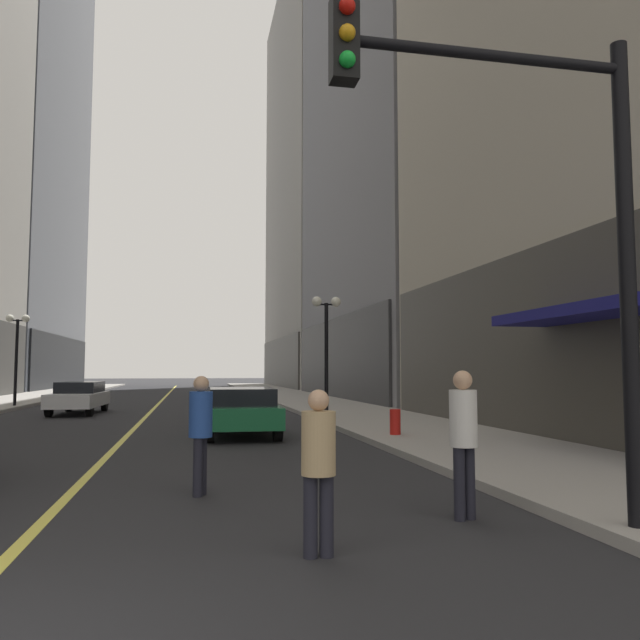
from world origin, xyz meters
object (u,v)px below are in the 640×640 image
car_green (241,410)px  pedestrian_in_white_shirt (464,432)px  traffic_light_near_right (539,191)px  pedestrian_in_blue_hoodie (201,425)px  car_white (79,396)px  pedestrian_in_tan_trench (318,459)px  street_lamp_left_far (17,339)px  fire_hydrant_right (395,425)px  street_lamp_right_mid (326,329)px

car_green → pedestrian_in_white_shirt: pedestrian_in_white_shirt is taller
traffic_light_near_right → pedestrian_in_blue_hoodie: bearing=135.8°
car_white → pedestrian_in_tan_trench: bearing=-75.0°
car_green → street_lamp_left_far: size_ratio=0.98×
car_green → traffic_light_near_right: 12.09m
car_white → fire_hydrant_right: bearing=-51.1°
pedestrian_in_tan_trench → fire_hydrant_right: size_ratio=2.03×
car_white → pedestrian_in_tan_trench: (5.80, -21.60, 0.22)m
pedestrian_in_white_shirt → street_lamp_right_mid: (1.40, 14.54, 2.19)m
street_lamp_left_far → pedestrian_in_blue_hoodie: bearing=-69.8°
pedestrian_in_tan_trench → pedestrian_in_blue_hoodie: pedestrian_in_blue_hoodie is taller
car_green → pedestrian_in_white_shirt: 10.41m
fire_hydrant_right → traffic_light_near_right: bearing=-99.1°
car_green → traffic_light_near_right: (2.27, -11.48, 3.02)m
car_green → car_white: 11.82m
pedestrian_in_white_shirt → street_lamp_left_far: street_lamp_left_far is taller
car_green → fire_hydrant_right: car_green is taller
street_lamp_left_far → fire_hydrant_right: bearing=-50.6°
car_green → street_lamp_right_mid: size_ratio=0.98×
car_white → traffic_light_near_right: traffic_light_near_right is taller
car_white → fire_hydrant_right: 15.52m
pedestrian_in_tan_trench → pedestrian_in_blue_hoodie: size_ratio=0.94×
car_green → pedestrian_in_tan_trench: bearing=-90.6°
car_green → street_lamp_right_mid: bearing=52.4°
pedestrian_in_blue_hoodie → fire_hydrant_right: pedestrian_in_blue_hoodie is taller
pedestrian_in_white_shirt → pedestrian_in_tan_trench: 2.34m
pedestrian_in_blue_hoodie → street_lamp_left_far: bearing=110.2°
street_lamp_left_far → street_lamp_right_mid: 16.28m
pedestrian_in_tan_trench → street_lamp_right_mid: 16.22m
pedestrian_in_blue_hoodie → traffic_light_near_right: 5.58m
pedestrian_in_white_shirt → street_lamp_right_mid: 14.77m
pedestrian_in_white_shirt → street_lamp_left_far: (-11.40, 24.61, 2.19)m
car_green → street_lamp_right_mid: (3.32, 4.31, 2.54)m
car_green → fire_hydrant_right: (3.82, -1.84, -0.32)m
street_lamp_left_far → car_white: bearing=-49.5°
car_white → street_lamp_left_far: street_lamp_left_far is taller
pedestrian_in_white_shirt → traffic_light_near_right: traffic_light_near_right is taller
street_lamp_left_far → fire_hydrant_right: size_ratio=5.54×
car_green → pedestrian_in_blue_hoodie: (-1.22, -8.09, 0.29)m
traffic_light_near_right → street_lamp_right_mid: size_ratio=1.28×
pedestrian_in_white_shirt → street_lamp_left_far: bearing=114.9°
pedestrian_in_blue_hoodie → street_lamp_left_far: street_lamp_left_far is taller
pedestrian_in_tan_trench → car_white: bearing=105.0°
car_white → street_lamp_right_mid: bearing=-32.6°
car_green → street_lamp_left_far: bearing=123.4°
car_green → car_white: bearing=120.1°
car_green → pedestrian_in_white_shirt: (1.92, -10.23, 0.34)m
fire_hydrant_right → pedestrian_in_tan_trench: bearing=-112.5°
pedestrian_in_white_shirt → fire_hydrant_right: (1.90, 8.39, -0.66)m
street_lamp_right_mid → fire_hydrant_right: (0.50, -6.15, -2.86)m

